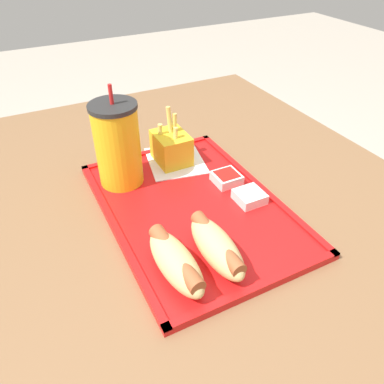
{
  "coord_description": "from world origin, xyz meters",
  "views": [
    {
      "loc": [
        -0.44,
        0.25,
        1.16
      ],
      "look_at": [
        0.03,
        0.01,
        0.76
      ],
      "focal_mm": 35.0,
      "sensor_mm": 36.0,
      "label": 1
    }
  ],
  "objects_px": {
    "soda_cup": "(118,145)",
    "hot_dog_near": "(217,246)",
    "fries_carton": "(171,147)",
    "sauce_cup_ketchup": "(227,178)",
    "hot_dog_far": "(176,261)",
    "sauce_cup_mayo": "(250,196)"
  },
  "relations": [
    {
      "from": "hot_dog_near",
      "to": "sauce_cup_ketchup",
      "type": "bearing_deg",
      "value": -35.69
    },
    {
      "from": "sauce_cup_ketchup",
      "to": "hot_dog_far",
      "type": "bearing_deg",
      "value": 131.67
    },
    {
      "from": "fries_carton",
      "to": "hot_dog_near",
      "type": "bearing_deg",
      "value": 168.93
    },
    {
      "from": "sauce_cup_ketchup",
      "to": "hot_dog_near",
      "type": "bearing_deg",
      "value": 144.31
    },
    {
      "from": "soda_cup",
      "to": "fries_carton",
      "type": "relative_size",
      "value": 1.67
    },
    {
      "from": "soda_cup",
      "to": "hot_dog_near",
      "type": "xyz_separation_m",
      "value": [
        -0.27,
        -0.06,
        -0.05
      ]
    },
    {
      "from": "soda_cup",
      "to": "hot_dog_near",
      "type": "bearing_deg",
      "value": -167.08
    },
    {
      "from": "hot_dog_near",
      "to": "sauce_cup_ketchup",
      "type": "distance_m",
      "value": 0.21
    },
    {
      "from": "hot_dog_near",
      "to": "sauce_cup_mayo",
      "type": "distance_m",
      "value": 0.16
    },
    {
      "from": "hot_dog_far",
      "to": "sauce_cup_ketchup",
      "type": "xyz_separation_m",
      "value": [
        0.17,
        -0.19,
        -0.02
      ]
    },
    {
      "from": "hot_dog_near",
      "to": "sauce_cup_mayo",
      "type": "xyz_separation_m",
      "value": [
        0.1,
        -0.13,
        -0.02
      ]
    },
    {
      "from": "fries_carton",
      "to": "sauce_cup_ketchup",
      "type": "height_order",
      "value": "fries_carton"
    },
    {
      "from": "soda_cup",
      "to": "hot_dog_near",
      "type": "height_order",
      "value": "soda_cup"
    },
    {
      "from": "sauce_cup_mayo",
      "to": "sauce_cup_ketchup",
      "type": "relative_size",
      "value": 1.0
    },
    {
      "from": "fries_carton",
      "to": "sauce_cup_ketchup",
      "type": "distance_m",
      "value": 0.14
    },
    {
      "from": "hot_dog_far",
      "to": "fries_carton",
      "type": "xyz_separation_m",
      "value": [
        0.29,
        -0.12,
        0.01
      ]
    },
    {
      "from": "hot_dog_near",
      "to": "hot_dog_far",
      "type": "bearing_deg",
      "value": 90.0
    },
    {
      "from": "hot_dog_near",
      "to": "fries_carton",
      "type": "bearing_deg",
      "value": -11.07
    },
    {
      "from": "hot_dog_far",
      "to": "hot_dog_near",
      "type": "bearing_deg",
      "value": -90.0
    },
    {
      "from": "soda_cup",
      "to": "hot_dog_near",
      "type": "distance_m",
      "value": 0.28
    },
    {
      "from": "fries_carton",
      "to": "sauce_cup_mayo",
      "type": "bearing_deg",
      "value": -159.63
    },
    {
      "from": "soda_cup",
      "to": "sauce_cup_ketchup",
      "type": "relative_size",
      "value": 3.96
    }
  ]
}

